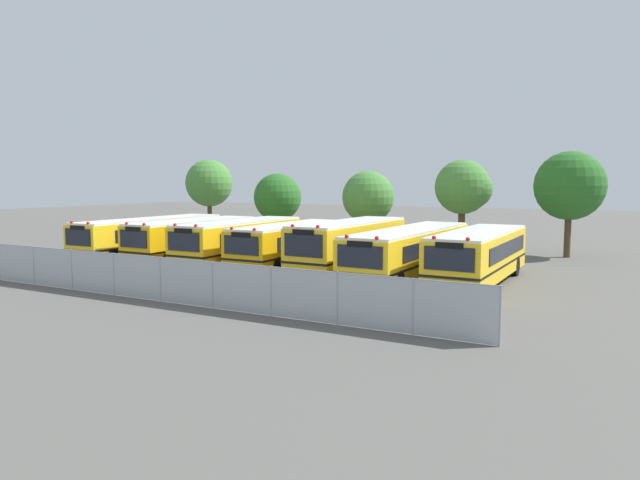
{
  "coord_description": "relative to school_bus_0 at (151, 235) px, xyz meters",
  "views": [
    {
      "loc": [
        16.41,
        -26.71,
        4.67
      ],
      "look_at": [
        1.8,
        0.0,
        1.6
      ],
      "focal_mm": 32.16,
      "sensor_mm": 36.0,
      "label": 1
    }
  ],
  "objects": [
    {
      "name": "ground_plane",
      "position": [
        10.24,
        0.22,
        -1.35
      ],
      "size": [
        160.0,
        160.0,
        0.0
      ],
      "primitive_type": "plane",
      "color": "#595651"
    },
    {
      "name": "school_bus_0",
      "position": [
        0.0,
        0.0,
        0.0
      ],
      "size": [
        2.58,
        11.27,
        2.55
      ],
      "rotation": [
        0.0,
        0.0,
        3.15
      ],
      "color": "yellow",
      "rests_on": "ground_plane"
    },
    {
      "name": "school_bus_1",
      "position": [
        3.47,
        -0.05,
        -0.0
      ],
      "size": [
        2.5,
        9.57,
        2.55
      ],
      "rotation": [
        0.0,
        0.0,
        3.13
      ],
      "color": "#EAA80C",
      "rests_on": "ground_plane"
    },
    {
      "name": "school_bus_2",
      "position": [
        6.9,
        0.04,
        0.03
      ],
      "size": [
        2.68,
        9.96,
        2.61
      ],
      "rotation": [
        0.0,
        0.0,
        3.16
      ],
      "color": "yellow",
      "rests_on": "ground_plane"
    },
    {
      "name": "school_bus_3",
      "position": [
        10.18,
        0.25,
        -0.02
      ],
      "size": [
        2.55,
        9.35,
        2.51
      ],
      "rotation": [
        0.0,
        0.0,
        3.15
      ],
      "color": "#EAA80C",
      "rests_on": "ground_plane"
    },
    {
      "name": "school_bus_4",
      "position": [
        13.74,
        0.37,
        0.11
      ],
      "size": [
        2.62,
        9.64,
        2.78
      ],
      "rotation": [
        0.0,
        0.0,
        3.13
      ],
      "color": "yellow",
      "rests_on": "ground_plane"
    },
    {
      "name": "school_bus_5",
      "position": [
        17.11,
        0.24,
        -0.01
      ],
      "size": [
        2.74,
        11.74,
        2.53
      ],
      "rotation": [
        0.0,
        0.0,
        3.12
      ],
      "color": "yellow",
      "rests_on": "ground_plane"
    },
    {
      "name": "school_bus_6",
      "position": [
        20.48,
        0.17,
        0.0
      ],
      "size": [
        2.62,
        9.79,
        2.57
      ],
      "rotation": [
        0.0,
        0.0,
        3.13
      ],
      "color": "yellow",
      "rests_on": "ground_plane"
    },
    {
      "name": "tree_0",
      "position": [
        -4.58,
        11.1,
        3.18
      ],
      "size": [
        3.96,
        3.9,
        6.56
      ],
      "color": "#4C3823",
      "rests_on": "ground_plane"
    },
    {
      "name": "tree_1",
      "position": [
        3.08,
        10.05,
        2.14
      ],
      "size": [
        3.6,
        3.6,
        5.34
      ],
      "color": "#4C3823",
      "rests_on": "ground_plane"
    },
    {
      "name": "tree_2",
      "position": [
        10.26,
        10.61,
        2.36
      ],
      "size": [
        3.67,
        3.67,
        5.48
      ],
      "color": "#4C3823",
      "rests_on": "ground_plane"
    },
    {
      "name": "tree_3",
      "position": [
        16.68,
        12.07,
        2.95
      ],
      "size": [
        3.84,
        3.67,
        6.2
      ],
      "color": "#4C3823",
      "rests_on": "ground_plane"
    },
    {
      "name": "tree_4",
      "position": [
        23.08,
        12.04,
        3.17
      ],
      "size": [
        4.27,
        4.27,
        6.6
      ],
      "color": "#4C3823",
      "rests_on": "ground_plane"
    },
    {
      "name": "chainlink_fence",
      "position": [
        10.52,
        -10.04,
        -0.42
      ],
      "size": [
        26.0,
        0.07,
        1.78
      ],
      "color": "#9EA0A3",
      "rests_on": "ground_plane"
    }
  ]
}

